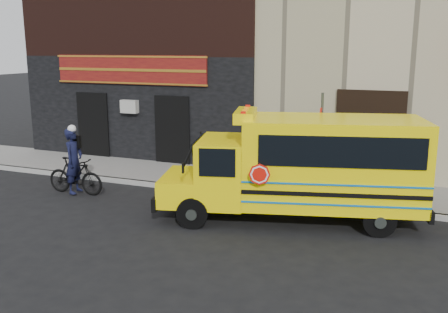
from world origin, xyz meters
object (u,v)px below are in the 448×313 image
sign_pole (320,145)px  bicycle (75,176)px  school_bus (306,165)px  cyclist (74,162)px

sign_pole → bicycle: size_ratio=1.69×
bicycle → sign_pole: bearing=-79.3°
school_bus → cyclist: bearing=-177.9°
school_bus → sign_pole: size_ratio=2.21×
school_bus → sign_pole: 1.43m
school_bus → bicycle: (-7.19, -0.25, -0.93)m
school_bus → bicycle: 7.25m
bicycle → cyclist: 0.43m
bicycle → cyclist: cyclist is taller
sign_pole → bicycle: 7.57m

